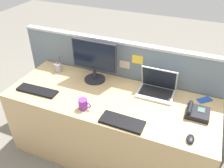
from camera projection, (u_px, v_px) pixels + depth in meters
name	position (u px, v px, depth m)	size (l,w,h in m)	color
ground_plane	(110.00, 151.00, 2.65)	(10.00, 10.00, 0.00)	slate
desk	(110.00, 126.00, 2.45)	(1.99, 0.76, 0.74)	tan
cubicle_divider	(125.00, 89.00, 2.66)	(2.40, 0.08, 1.13)	slate
desktop_monitor	(94.00, 59.00, 2.38)	(0.48, 0.22, 0.43)	#232328
laptop	(157.00, 87.00, 2.28)	(0.34, 0.25, 0.25)	silver
desk_phone	(197.00, 112.00, 2.02)	(0.19, 0.18, 0.08)	black
keyboard_main	(37.00, 90.00, 2.32)	(0.41, 0.12, 0.02)	black
keyboard_spare	(122.00, 122.00, 1.95)	(0.37, 0.15, 0.02)	black
computer_mouse_right_hand	(190.00, 139.00, 1.78)	(0.06, 0.10, 0.03)	black
pen_cup	(58.00, 67.00, 2.63)	(0.08, 0.08, 0.18)	#99999E
cell_phone_blue_case	(204.00, 100.00, 2.20)	(0.07, 0.13, 0.01)	blue
coffee_mug	(83.00, 104.00, 2.09)	(0.12, 0.08, 0.09)	purple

